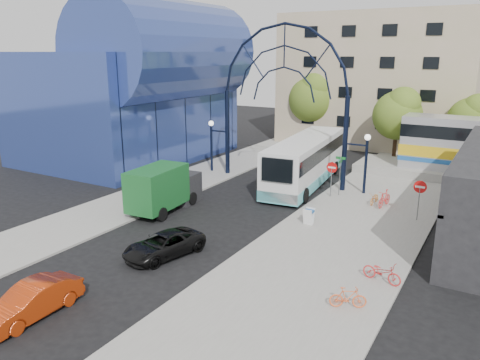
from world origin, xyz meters
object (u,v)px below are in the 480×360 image
Objects in this scene: bike_near_b at (384,198)px; bike_far_a at (382,272)px; tree_north_b at (313,97)px; red_sedan at (32,301)px; do_not_enter_sign at (420,191)px; tree_north_a at (399,113)px; bike_far_b at (348,298)px; black_suv at (164,245)px; street_name_sign at (340,168)px; tree_north_c at (473,118)px; green_truck at (165,188)px; bike_near_a at (375,198)px; stop_sign at (332,171)px; city_bus at (306,160)px; gateway_arch at (284,72)px; sandwich_board at (309,215)px.

bike_near_b is 1.03× the size of bike_far_a.
red_sedan is at bearing -84.17° from tree_north_b.
bike_near_b reaches higher than bike_far_a.
do_not_enter_sign is 3.17m from bike_near_b.
bike_far_b is (4.39, -27.89, -4.04)m from tree_north_a.
tree_north_a reaches higher than black_suv.
black_suv is 10.55m from bike_far_a.
tree_north_c reaches higher than street_name_sign.
green_truck is at bearing -136.08° from street_name_sign.
black_suv is at bearing -115.07° from bike_near_a.
stop_sign is 21.15m from red_sedan.
tree_north_c reaches higher than stop_sign.
do_not_enter_sign reaches higher than bike_far_a.
green_truck reaches higher than red_sedan.
bike_near_b is (2.50, -14.29, -3.93)m from tree_north_a.
city_bus reaches higher than green_truck.
bike_near_b reaches higher than bike_far_b.
tree_north_c is at bearing -7.12° from tree_north_b.
red_sedan is at bearing -120.52° from do_not_enter_sign.
city_bus is 2.18× the size of green_truck.
tree_north_a is at bearing 93.10° from black_suv.
red_sedan is (0.05, -22.57, -7.89)m from gateway_arch.
city_bus reaches higher than sandwich_board.
do_not_enter_sign is 21.60m from red_sedan.
stop_sign is at bearing 179.98° from bike_near_a.
tree_north_c is 30.16m from bike_far_b.
do_not_enter_sign is 12.05m from bike_far_b.
do_not_enter_sign is at bearing 12.52° from bike_far_a.
red_sedan is at bearing -110.87° from sandwich_board.
bike_far_b is (-0.62, -2.88, -0.02)m from bike_far_a.
bike_near_b is 11.01m from bike_far_a.
bike_far_b is (9.63, -0.37, -0.03)m from black_suv.
tree_north_b is 32.22m from black_suv.
bike_far_b is at bearing -81.05° from tree_north_a.
stop_sign is 14.22m from black_suv.
bike_far_a is (5.01, -25.00, -4.02)m from tree_north_a.
bike_near_a is (-4.19, -16.07, -3.75)m from tree_north_c.
street_name_sign is 0.35× the size of tree_north_b.
city_bus is at bearing 2.53° from bike_far_b.
gateway_arch is 1.70× the size of tree_north_b.
bike_near_b is (3.42, -0.96, -1.46)m from street_name_sign.
green_truck is (-3.65, -9.92, -7.06)m from gateway_arch.
red_sedan reaches higher than bike_far_b.
tree_north_c reaches higher than green_truck.
do_not_enter_sign is 1.38× the size of bike_far_a.
black_suv is 7.03m from red_sedan.
stop_sign reaches higher than bike_far_a.
red_sedan is at bearing 97.06° from bike_far_b.
street_name_sign is 15.58m from bike_far_b.
bike_near_b is (12.27, 7.56, -0.82)m from green_truck.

